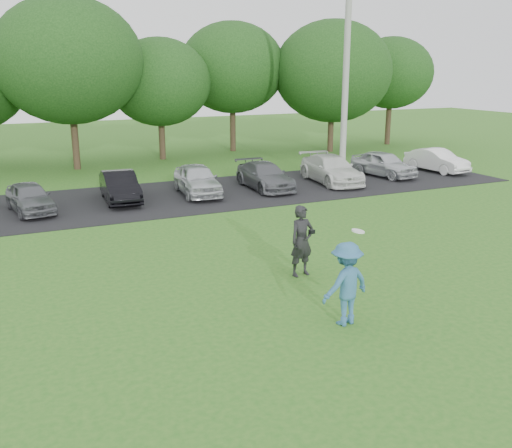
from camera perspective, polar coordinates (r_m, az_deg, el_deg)
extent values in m
plane|color=#2A681D|center=(12.08, 7.06, -10.00)|extent=(100.00, 100.00, 0.00)
cube|color=black|center=(23.55, -9.72, 2.56)|extent=(32.00, 6.50, 0.03)
cylinder|color=#9D9D98|center=(26.34, 9.01, 15.27)|extent=(0.28, 0.28, 10.36)
imported|color=teal|center=(11.87, 8.99, -5.91)|extent=(1.23, 0.84, 1.77)
cylinder|color=white|center=(11.76, 10.18, -0.71)|extent=(0.27, 0.27, 0.09)
imported|color=black|center=(14.47, 4.60, -1.70)|extent=(0.72, 0.52, 1.83)
cube|color=black|center=(14.33, 5.60, -0.77)|extent=(0.15, 0.12, 0.10)
imported|color=slate|center=(22.38, -21.69, 2.49)|extent=(1.78, 3.37, 1.09)
imported|color=black|center=(23.17, -13.45, 3.66)|extent=(1.43, 3.59, 1.16)
imported|color=silver|center=(23.86, -5.90, 4.46)|extent=(1.83, 3.82, 1.26)
imported|color=#595C61|center=(24.94, 0.88, 4.84)|extent=(1.64, 3.88, 1.12)
imported|color=silver|center=(26.49, 7.53, 5.45)|extent=(2.10, 4.36, 1.22)
imported|color=silver|center=(28.52, 12.65, 5.90)|extent=(2.01, 3.74, 1.21)
imported|color=white|center=(30.51, 17.63, 6.09)|extent=(1.58, 3.57, 1.14)
cylinder|color=#38281C|center=(31.29, -17.61, 7.70)|extent=(0.36, 0.36, 2.70)
ellipsoid|color=#214C19|center=(31.06, -18.25, 15.26)|extent=(7.42, 7.42, 6.31)
cylinder|color=#38281C|center=(33.66, -9.37, 8.28)|extent=(0.36, 0.36, 2.20)
ellipsoid|color=#214C19|center=(33.42, -9.62, 13.83)|extent=(5.76, 5.76, 4.90)
cylinder|color=#38281C|center=(36.56, -2.33, 9.41)|extent=(0.36, 0.36, 2.70)
ellipsoid|color=#214C19|center=(36.36, -2.40, 15.36)|extent=(6.50, 6.50, 5.53)
cylinder|color=#38281C|center=(36.62, 7.46, 8.91)|extent=(0.36, 0.36, 2.20)
ellipsoid|color=#214C19|center=(36.39, 7.68, 14.89)|extent=(7.24, 7.24, 6.15)
cylinder|color=#38281C|center=(40.87, 13.07, 9.67)|extent=(0.36, 0.36, 2.70)
ellipsoid|color=#214C19|center=(40.69, 13.37, 14.49)|extent=(5.58, 5.58, 4.74)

